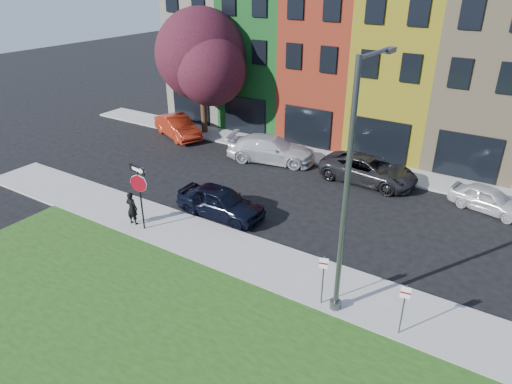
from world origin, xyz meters
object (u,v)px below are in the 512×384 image
Objects in this scene: man at (132,208)px; street_lamp at (349,195)px; stop_sign at (139,185)px; sedan_near at (221,202)px.

street_lamp is at bearing 171.28° from man.
man is 0.19× the size of street_lamp.
stop_sign is at bearing -176.03° from street_lamp.
sedan_near is at bearing 161.80° from street_lamp.
sedan_near is 0.52× the size of street_lamp.
street_lamp is (9.75, -0.17, 2.16)m from stop_sign.
street_lamp reaches higher than stop_sign.
man is 0.36× the size of sedan_near.
man reaches higher than sedan_near.
man is at bearing -177.13° from stop_sign.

